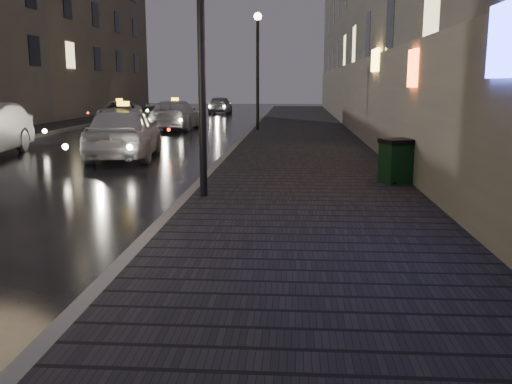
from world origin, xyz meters
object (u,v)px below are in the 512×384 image
at_px(trash_bin, 397,161).
at_px(taxi_far, 120,112).
at_px(taxi_near, 124,132).
at_px(taxi_mid, 175,115).
at_px(car_far, 220,105).
at_px(lamp_near, 201,16).
at_px(lamp_far, 258,56).

bearing_deg(trash_bin, taxi_far, 101.62).
distance_m(taxi_near, taxi_mid, 11.23).
xyz_separation_m(taxi_near, car_far, (-0.47, 26.37, -0.14)).
distance_m(lamp_near, taxi_mid, 18.42).
xyz_separation_m(trash_bin, car_far, (-7.90, 31.12, 0.02)).
distance_m(lamp_far, taxi_far, 10.79).
relative_size(taxi_near, taxi_mid, 0.95).
xyz_separation_m(trash_bin, taxi_far, (-12.38, 20.33, 0.00)).
distance_m(lamp_near, trash_bin, 5.18).
bearing_deg(taxi_near, lamp_near, 111.21).
relative_size(lamp_near, car_far, 1.37).
relative_size(lamp_far, car_far, 1.37).
bearing_deg(taxi_mid, taxi_far, -46.76).
relative_size(lamp_far, taxi_mid, 1.06).
relative_size(taxi_far, car_far, 1.19).
relative_size(taxi_mid, car_far, 1.28).
distance_m(lamp_near, lamp_far, 16.00).
xyz_separation_m(lamp_near, trash_bin, (3.95, 1.76, -2.85)).
distance_m(taxi_mid, car_far, 15.17).
height_order(taxi_near, taxi_mid, taxi_near).
xyz_separation_m(lamp_far, taxi_far, (-8.43, 6.09, -2.85)).
height_order(taxi_far, car_far, car_far).
bearing_deg(lamp_far, car_far, 103.18).
height_order(taxi_mid, taxi_far, taxi_mid).
height_order(lamp_far, taxi_near, lamp_far).
bearing_deg(taxi_near, car_far, -95.96).
height_order(trash_bin, taxi_near, taxi_near).
bearing_deg(lamp_near, taxi_far, 110.90).
height_order(lamp_near, car_far, lamp_near).
bearing_deg(taxi_mid, trash_bin, 116.71).
xyz_separation_m(lamp_near, car_far, (-3.95, 32.88, -2.83)).
bearing_deg(taxi_mid, taxi_near, 93.41).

